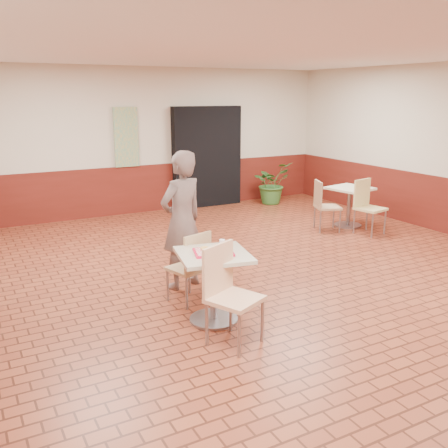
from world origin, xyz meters
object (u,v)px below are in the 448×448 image
long_john_donut (218,250)px  chair_second_left (324,203)px  customer (182,221)px  ring_donut (205,248)px  chair_main_back (192,264)px  chair_main_front (228,289)px  chair_second_front (367,204)px  potted_plant (272,183)px  second_table (349,200)px  serving_tray (213,252)px  main_table (214,276)px  paper_cup (222,243)px

long_john_donut → chair_second_left: (3.48, 2.48, -0.32)m
customer → ring_donut: size_ratio=17.96×
chair_main_back → chair_main_front: bearing=68.6°
chair_second_front → potted_plant: (-0.10, 2.93, -0.07)m
second_table → potted_plant: (-0.17, 2.40, -0.03)m
chair_main_front → chair_second_left: bearing=14.6°
chair_main_front → serving_tray: 0.55m
long_john_donut → potted_plant: 6.32m
customer → chair_main_front: bearing=64.8°
long_john_donut → chair_second_front: chair_second_front is taller
chair_main_front → ring_donut: 0.63m
chair_main_back → chair_second_left: 3.98m
serving_tray → chair_main_front: bearing=-100.3°
second_table → main_table: bearing=-149.5°
chair_main_back → potted_plant: size_ratio=0.94×
long_john_donut → potted_plant: (3.96, 4.92, -0.36)m
second_table → potted_plant: size_ratio=0.79×
paper_cup → main_table: bearing=-149.6°
ring_donut → chair_main_back: bearing=83.0°
main_table → customer: bearing=84.0°
customer → paper_cup: 1.01m
main_table → paper_cup: size_ratio=9.69×
chair_main_back → second_table: size_ratio=1.19×
chair_main_front → serving_tray: (0.09, 0.49, 0.24)m
second_table → customer: bearing=-161.6°
customer → ring_donut: customer is taller
ring_donut → chair_second_front: 4.56m
customer → chair_second_front: bearing=173.9°
serving_tray → second_table: size_ratio=0.55×
customer → long_john_donut: size_ratio=10.62×
paper_cup → chair_second_left: size_ratio=0.09×
main_table → chair_second_front: chair_second_front is taller
main_table → long_john_donut: 0.31m
second_table → chair_second_left: bearing=-177.4°
main_table → long_john_donut: long_john_donut is taller
chair_main_front → potted_plant: size_ratio=1.06×
potted_plant → long_john_donut: bearing=-128.9°
potted_plant → customer: bearing=-135.9°
long_john_donut → potted_plant: potted_plant is taller
long_john_donut → paper_cup: size_ratio=2.06×
long_john_donut → second_table: long_john_donut is taller
serving_tray → second_table: 4.84m
main_table → second_table: (4.16, 2.45, -0.03)m
chair_main_back → potted_plant: 5.87m
ring_donut → potted_plant: potted_plant is taller
main_table → chair_main_back: size_ratio=0.89×
customer → potted_plant: (3.87, 3.75, -0.42)m
customer → paper_cup: size_ratio=21.90×
customer → chair_second_left: size_ratio=1.92×
chair_main_back → ring_donut: 0.58m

